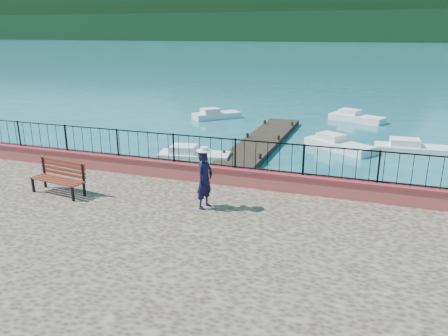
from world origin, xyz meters
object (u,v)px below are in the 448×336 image
Objects in this scene: boat_1 at (339,142)px; park_bench at (59,184)px; boat_4 at (357,116)px; boat_3 at (217,113)px; person at (205,180)px; boat_2 at (417,147)px; boat_0 at (194,153)px.

park_bench is at bearing -86.36° from boat_1.
boat_4 is at bearing 120.10° from boat_1.
park_bench is 0.51× the size of boat_1.
boat_1 and boat_3 have the same top height.
boat_1 is at bearing -78.16° from boat_3.
park_bench is 0.56× the size of boat_3.
boat_2 is (6.54, 12.92, -1.64)m from person.
boat_0 is at bearing 91.33° from park_bench.
boat_0 and boat_4 have the same top height.
boat_0 is 11.07m from boat_3.
person is 0.41× the size of boat_2.
person reaches higher than boat_1.
park_bench is 0.47× the size of boat_2.
boat_4 is (0.46, 8.39, 0.00)m from boat_1.
boat_2 is at bearing -15.35° from person.
boat_4 is at bearing 108.91° from boat_2.
person reaches higher than boat_2.
person is at bearing -75.82° from boat_4.
boat_2 is 1.19× the size of boat_3.
boat_2 is (3.86, 0.39, 0.00)m from boat_1.
person is 8.92m from boat_0.
park_bench is 22.79m from boat_4.
person reaches higher than park_bench.
boat_0 is 0.84× the size of boat_2.
boat_4 is (6.88, 12.99, 0.00)m from boat_0.
park_bench is 8.51m from boat_0.
park_bench is at bearing 107.03° from person.
person is at bearing 13.32° from park_bench.
boat_0 is 11.43m from boat_2.
boat_2 is at bearing 57.76° from park_bench.
boat_1 is 11.05m from boat_3.
boat_0 is 0.91× the size of boat_1.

